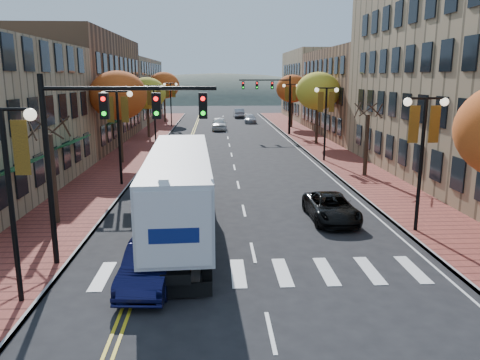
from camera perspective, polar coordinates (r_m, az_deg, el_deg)
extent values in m
plane|color=black|center=(15.34, 2.85, -14.25)|extent=(200.00, 200.00, 0.00)
cube|color=brown|center=(47.23, -12.24, 3.91)|extent=(4.00, 85.00, 0.15)
cube|color=brown|center=(47.78, 9.64, 4.12)|extent=(4.00, 85.00, 0.15)
cube|color=brown|center=(52.01, -20.79, 10.17)|extent=(12.00, 24.00, 11.00)
cube|color=#9E8966|center=(76.25, -15.08, 10.47)|extent=(12.00, 26.00, 9.50)
cube|color=brown|center=(59.13, 16.94, 10.13)|extent=(15.00, 24.00, 10.00)
cube|color=#9E8966|center=(80.16, 11.58, 11.26)|extent=(15.00, 20.00, 11.00)
cylinder|color=#382619|center=(23.36, -21.80, 0.11)|extent=(0.28, 0.28, 4.20)
cylinder|color=#382619|center=(38.61, -14.37, 5.72)|extent=(0.28, 0.28, 4.90)
ellipsoid|color=orange|center=(38.39, -14.61, 9.96)|extent=(4.48, 4.48, 3.81)
cylinder|color=#382619|center=(54.33, -11.13, 7.55)|extent=(0.28, 0.28, 4.55)
ellipsoid|color=gold|center=(54.18, -11.25, 10.33)|extent=(4.16, 4.16, 3.54)
cylinder|color=#382619|center=(72.14, -9.17, 8.99)|extent=(0.28, 0.28, 5.04)
ellipsoid|color=orange|center=(72.03, -9.26, 11.33)|extent=(4.61, 4.61, 3.92)
cylinder|color=#382619|center=(33.63, 15.14, 4.12)|extent=(0.28, 0.28, 4.20)
cylinder|color=#382619|center=(48.95, 9.37, 7.30)|extent=(0.28, 0.28, 4.90)
ellipsoid|color=gold|center=(48.78, 9.49, 10.65)|extent=(4.48, 4.48, 3.81)
cylinder|color=#382619|center=(64.62, 6.33, 8.55)|extent=(0.28, 0.28, 4.76)
ellipsoid|color=orange|center=(64.50, 6.39, 11.01)|extent=(4.35, 4.35, 3.70)
cylinder|color=black|center=(15.40, -26.05, -3.48)|extent=(0.16, 0.16, 6.00)
cylinder|color=black|center=(14.92, -27.16, 7.68)|extent=(1.60, 0.10, 0.10)
sphere|color=#FFF2CC|center=(14.63, -24.22, 7.29)|extent=(0.36, 0.36, 0.36)
cube|color=#AD7717|center=(14.85, -25.15, 3.57)|extent=(0.45, 0.03, 1.60)
cylinder|color=black|center=(30.48, -14.51, 4.75)|extent=(0.16, 0.16, 6.00)
cylinder|color=black|center=(30.24, -14.82, 10.39)|extent=(1.60, 0.10, 0.10)
sphere|color=#FFF2CC|center=(30.41, -16.30, 10.03)|extent=(0.36, 0.36, 0.36)
sphere|color=#FFF2CC|center=(30.10, -13.29, 10.18)|extent=(0.36, 0.36, 0.36)
cube|color=#AD7717|center=(30.39, -15.54, 8.28)|extent=(0.45, 0.03, 1.60)
cube|color=#AD7717|center=(30.21, -13.86, 8.35)|extent=(0.45, 0.03, 1.60)
cylinder|color=black|center=(48.16, -10.35, 7.66)|extent=(0.16, 0.16, 6.00)
cylinder|color=black|center=(48.01, -10.49, 11.23)|extent=(1.60, 0.10, 0.10)
sphere|color=#FFF2CC|center=(48.12, -11.45, 11.01)|extent=(0.36, 0.36, 0.36)
sphere|color=#FFF2CC|center=(47.92, -9.52, 11.08)|extent=(0.36, 0.36, 0.36)
cube|color=#AD7717|center=(48.10, -10.98, 9.90)|extent=(0.45, 0.03, 1.60)
cube|color=#AD7717|center=(47.99, -9.90, 9.93)|extent=(0.45, 0.03, 1.60)
cylinder|color=black|center=(66.01, -8.41, 8.99)|extent=(0.16, 0.16, 6.00)
cylinder|color=black|center=(65.90, -8.50, 11.59)|extent=(1.60, 0.10, 0.10)
sphere|color=#FFF2CC|center=(65.98, -9.20, 11.44)|extent=(0.36, 0.36, 0.36)
sphere|color=#FFF2CC|center=(65.84, -7.79, 11.48)|extent=(0.36, 0.36, 0.36)
cube|color=#AD7717|center=(65.97, -8.86, 10.62)|extent=(0.45, 0.03, 1.60)
cube|color=#AD7717|center=(65.89, -8.07, 10.65)|extent=(0.45, 0.03, 1.60)
cylinder|color=black|center=(21.92, 21.15, 1.40)|extent=(0.16, 0.16, 6.00)
cylinder|color=black|center=(21.59, 21.78, 9.24)|extent=(1.60, 0.10, 0.10)
sphere|color=#FFF2CC|center=(21.28, 19.76, 8.95)|extent=(0.36, 0.36, 0.36)
sphere|color=#FFF2CC|center=(21.94, 23.66, 8.72)|extent=(0.36, 0.36, 0.36)
cube|color=#AD7717|center=(21.48, 20.44, 6.38)|extent=(0.45, 0.03, 1.60)
cube|color=#AD7717|center=(21.86, 22.62, 6.30)|extent=(0.45, 0.03, 1.60)
cylinder|color=black|center=(38.87, 10.35, 6.54)|extent=(0.16, 0.16, 6.00)
cylinder|color=black|center=(38.69, 10.53, 10.97)|extent=(1.60, 0.10, 0.10)
sphere|color=#FFF2CC|center=(38.51, 9.34, 10.78)|extent=(0.36, 0.36, 0.36)
sphere|color=#FFF2CC|center=(38.88, 11.69, 10.70)|extent=(0.36, 0.36, 0.36)
cube|color=#AD7717|center=(38.62, 9.81, 9.36)|extent=(0.45, 0.03, 1.60)
cube|color=#AD7717|center=(38.83, 11.12, 9.32)|extent=(0.45, 0.03, 1.60)
cylinder|color=black|center=(56.47, 6.14, 8.47)|extent=(0.16, 0.16, 6.00)
cylinder|color=black|center=(56.35, 6.21, 11.52)|extent=(1.60, 0.10, 0.10)
sphere|color=#FFF2CC|center=(56.23, 5.39, 11.38)|extent=(0.36, 0.36, 0.36)
sphere|color=#FFF2CC|center=(56.48, 7.02, 11.35)|extent=(0.36, 0.36, 0.36)
cube|color=#AD7717|center=(56.30, 5.73, 10.41)|extent=(0.45, 0.03, 1.60)
cube|color=#AD7717|center=(56.45, 6.64, 10.39)|extent=(0.45, 0.03, 1.60)
cylinder|color=black|center=(17.97, -22.27, 0.65)|extent=(0.20, 0.20, 7.00)
cylinder|color=black|center=(16.88, -13.30, 10.81)|extent=(6.00, 0.14, 0.14)
cube|color=black|center=(17.08, -16.21, 8.65)|extent=(0.30, 0.25, 0.90)
sphere|color=#FF0C0C|center=(16.94, -16.36, 9.46)|extent=(0.16, 0.16, 0.16)
cube|color=black|center=(16.77, -10.14, 8.89)|extent=(0.30, 0.25, 0.90)
sphere|color=#FF0C0C|center=(16.62, -10.23, 9.72)|extent=(0.16, 0.16, 0.16)
cube|color=black|center=(16.65, -4.53, 9.02)|extent=(0.30, 0.25, 0.90)
sphere|color=#FF0C0C|center=(16.50, -4.56, 9.85)|extent=(0.16, 0.16, 0.16)
cylinder|color=black|center=(56.43, 6.05, 8.98)|extent=(0.20, 0.20, 7.00)
cylinder|color=black|center=(55.93, 3.02, 12.08)|extent=(6.00, 0.14, 0.14)
cube|color=black|center=(56.04, 3.94, 11.45)|extent=(0.30, 0.25, 0.90)
sphere|color=#FF0C0C|center=(55.90, 3.96, 11.71)|extent=(0.16, 0.16, 0.16)
cube|color=black|center=(55.85, 2.07, 11.47)|extent=(0.30, 0.25, 0.90)
sphere|color=#FF0C0C|center=(55.71, 2.09, 11.73)|extent=(0.16, 0.16, 0.16)
cube|color=black|center=(55.73, 0.38, 11.48)|extent=(0.30, 0.25, 0.90)
sphere|color=#FF0C0C|center=(55.59, 0.39, 11.73)|extent=(0.16, 0.16, 0.16)
cube|color=black|center=(20.49, -7.26, -4.91)|extent=(1.49, 12.31, 0.33)
cube|color=silver|center=(20.06, -7.39, -0.40)|extent=(3.00, 12.38, 2.64)
cube|color=black|center=(27.64, -6.91, 1.27)|extent=(2.49, 2.94, 2.36)
cylinder|color=black|center=(16.08, -11.28, -11.33)|extent=(0.37, 0.96, 0.94)
cylinder|color=black|center=(16.00, -4.06, -11.23)|extent=(0.37, 0.96, 0.94)
cylinder|color=black|center=(17.12, -10.92, -9.80)|extent=(0.37, 0.96, 0.94)
cylinder|color=black|center=(17.04, -4.17, -9.70)|extent=(0.37, 0.96, 0.94)
cylinder|color=black|center=(26.81, -9.01, -1.53)|extent=(0.37, 0.96, 0.94)
cylinder|color=black|center=(26.76, -4.77, -1.44)|extent=(0.37, 0.96, 0.94)
cylinder|color=black|center=(28.83, -8.79, -0.53)|extent=(0.37, 0.96, 0.94)
cylinder|color=black|center=(28.78, -4.84, -0.45)|extent=(0.37, 0.96, 0.94)
imported|color=#0D0F36|center=(16.31, -10.78, -9.97)|extent=(1.87, 4.52, 1.45)
imported|color=black|center=(23.33, 11.05, -3.30)|extent=(2.19, 4.64, 1.28)
imported|color=white|center=(62.01, -2.57, 6.87)|extent=(1.95, 4.84, 1.65)
imported|color=#A9A9B1|center=(71.59, 1.25, 7.48)|extent=(1.94, 4.40, 1.26)
imported|color=#A6A6AD|center=(81.12, -0.15, 8.18)|extent=(1.79, 4.77, 1.56)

